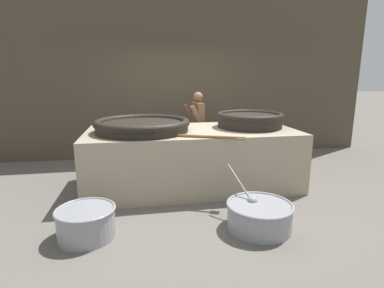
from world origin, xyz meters
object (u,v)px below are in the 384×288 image
Objects in this scene: giant_wok_far at (250,119)px; cook at (197,126)px; prep_bowl_meat at (86,221)px; giant_wok_near at (142,125)px; prep_bowl_vegetables at (259,214)px.

cook is (-0.66, 1.13, -0.27)m from giant_wok_far.
prep_bowl_meat is at bearing 48.68° from cook.
giant_wok_near is at bearing 64.84° from prep_bowl_meat.
giant_wok_near is 1.78m from giant_wok_far.
prep_bowl_vegetables is at bearing -105.99° from giant_wok_far.
giant_wok_far is at bearing 31.79° from prep_bowl_meat.
giant_wok_far is 1.13× the size of prep_bowl_vegetables.
cook reaches higher than prep_bowl_meat.
giant_wok_near reaches higher than prep_bowl_vegetables.
prep_bowl_meat is at bearing 175.60° from prep_bowl_vegetables.
giant_wok_far is 1.68× the size of prep_bowl_meat.
cook is at bearing 56.12° from prep_bowl_meat.
prep_bowl_vegetables is (1.30, -1.58, -0.85)m from giant_wok_near.
giant_wok_near is 1.50× the size of prep_bowl_vegetables.
giant_wok_far is (1.77, 0.09, 0.03)m from giant_wok_near.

